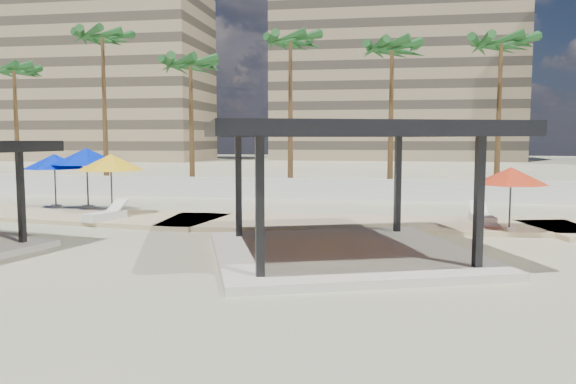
{
  "coord_description": "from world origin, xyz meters",
  "views": [
    {
      "loc": [
        2.65,
        -14.9,
        3.44
      ],
      "look_at": [
        -0.93,
        5.95,
        1.4
      ],
      "focal_mm": 35.0,
      "sensor_mm": 36.0,
      "label": 1
    }
  ],
  "objects_px": {
    "lounger_a": "(105,215)",
    "lounger_b": "(482,218)",
    "umbrella_c": "(511,176)",
    "umbrella_a": "(54,162)",
    "pavilion_central": "(342,178)"
  },
  "relations": [
    {
      "from": "lounger_a",
      "to": "lounger_b",
      "type": "bearing_deg",
      "value": -66.45
    },
    {
      "from": "umbrella_c",
      "to": "lounger_b",
      "type": "distance_m",
      "value": 2.5
    },
    {
      "from": "lounger_b",
      "to": "lounger_a",
      "type": "bearing_deg",
      "value": 93.23
    },
    {
      "from": "umbrella_a",
      "to": "lounger_b",
      "type": "bearing_deg",
      "value": -5.22
    },
    {
      "from": "pavilion_central",
      "to": "lounger_b",
      "type": "xyz_separation_m",
      "value": [
        4.93,
        6.28,
        -1.93
      ]
    },
    {
      "from": "lounger_a",
      "to": "umbrella_a",
      "type": "bearing_deg",
      "value": 69.17
    },
    {
      "from": "umbrella_a",
      "to": "lounger_a",
      "type": "height_order",
      "value": "umbrella_a"
    },
    {
      "from": "pavilion_central",
      "to": "lounger_b",
      "type": "distance_m",
      "value": 8.21
    },
    {
      "from": "pavilion_central",
      "to": "lounger_a",
      "type": "relative_size",
      "value": 4.67
    },
    {
      "from": "lounger_a",
      "to": "lounger_b",
      "type": "xyz_separation_m",
      "value": [
        14.75,
        1.62,
        0.01
      ]
    },
    {
      "from": "umbrella_a",
      "to": "lounger_b",
      "type": "relative_size",
      "value": 1.39
    },
    {
      "from": "lounger_b",
      "to": "umbrella_c",
      "type": "bearing_deg",
      "value": -161.62
    },
    {
      "from": "pavilion_central",
      "to": "lounger_a",
      "type": "bearing_deg",
      "value": 134.73
    },
    {
      "from": "umbrella_a",
      "to": "lounger_b",
      "type": "xyz_separation_m",
      "value": [
        19.03,
        -1.74,
        -1.97
      ]
    },
    {
      "from": "lounger_a",
      "to": "lounger_b",
      "type": "relative_size",
      "value": 1.0
    }
  ]
}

